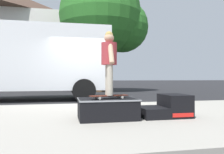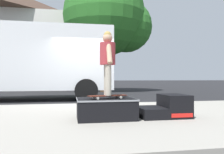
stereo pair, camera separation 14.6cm
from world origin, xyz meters
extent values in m
plane|color=black|center=(0.00, 0.00, 0.00)|extent=(140.00, 140.00, 0.00)
cube|color=gray|center=(0.00, -3.00, 0.06)|extent=(50.00, 5.00, 0.12)
cube|color=black|center=(0.10, -3.38, 0.32)|extent=(1.14, 0.78, 0.41)
cube|color=gray|center=(0.10, -3.38, 0.51)|extent=(1.16, 0.80, 0.03)
cube|color=black|center=(1.05, -3.38, 0.23)|extent=(0.51, 0.72, 0.21)
cube|color=black|center=(1.56, -3.38, 0.35)|extent=(0.51, 0.72, 0.47)
cube|color=red|center=(1.56, -3.74, 0.20)|extent=(0.45, 0.01, 0.08)
cube|color=#4C1E14|center=(0.13, -3.43, 0.59)|extent=(0.80, 0.41, 0.02)
cylinder|color=silver|center=(0.34, -3.27, 0.56)|extent=(0.06, 0.04, 0.05)
cylinder|color=silver|center=(0.39, -3.44, 0.56)|extent=(0.06, 0.04, 0.05)
cylinder|color=silver|center=(-0.14, -3.41, 0.56)|extent=(0.06, 0.04, 0.05)
cylinder|color=silver|center=(-0.09, -3.59, 0.56)|extent=(0.06, 0.04, 0.05)
cylinder|color=#B7AD99|center=(0.13, -3.35, 0.90)|extent=(0.12, 0.12, 0.60)
cylinder|color=#B7AD99|center=(0.13, -3.51, 0.90)|extent=(0.12, 0.12, 0.60)
cylinder|color=#A53338|center=(0.13, -3.43, 1.42)|extent=(0.31, 0.31, 0.44)
cylinder|color=tan|center=(0.13, -3.24, 1.41)|extent=(0.10, 0.27, 0.42)
cylinder|color=tan|center=(0.13, -3.62, 1.41)|extent=(0.10, 0.27, 0.42)
sphere|color=tan|center=(0.13, -3.43, 1.73)|extent=(0.19, 0.19, 0.19)
sphere|color=tan|center=(0.13, -3.43, 1.79)|extent=(0.16, 0.16, 0.16)
cube|color=silver|center=(-1.38, 2.20, 1.75)|extent=(5.00, 2.35, 2.60)
cylinder|color=black|center=(0.01, 1.02, 0.45)|extent=(0.90, 0.28, 0.90)
cylinder|color=black|center=(0.01, 3.38, 0.45)|extent=(0.90, 0.28, 0.90)
cylinder|color=brown|center=(1.65, 7.27, 1.68)|extent=(0.56, 0.56, 3.36)
sphere|color=#286623|center=(1.65, 7.27, 5.13)|extent=(5.47, 5.47, 5.47)
sphere|color=#286623|center=(3.15, 7.27, 4.45)|extent=(3.55, 3.55, 3.55)
cube|color=silver|center=(-5.34, 13.23, 3.00)|extent=(9.00, 7.50, 6.00)
pyramid|color=#473328|center=(-5.34, 13.23, 7.20)|extent=(9.54, 7.95, 2.40)
camera|label=1|loc=(-0.75, -7.87, 0.94)|focal=36.69mm
camera|label=2|loc=(-0.60, -7.90, 0.94)|focal=36.69mm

